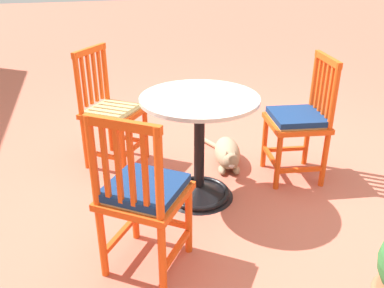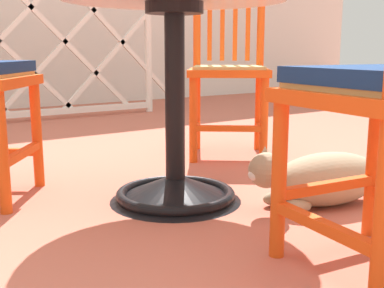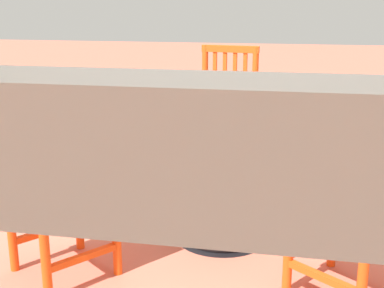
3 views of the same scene
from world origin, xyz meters
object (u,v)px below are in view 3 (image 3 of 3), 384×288
object	(u,v)px
orange_chair_tucked_in	(54,184)
tabby_cat	(166,192)
orange_chair_facing_out	(223,120)
cafe_table	(222,185)
orange_chair_at_corner	(356,196)

from	to	relation	value
orange_chair_tucked_in	tabby_cat	bearing A→B (deg)	-108.49
orange_chair_tucked_in	orange_chair_facing_out	bearing A→B (deg)	-113.57
cafe_table	orange_chair_facing_out	world-z (taller)	orange_chair_facing_out
orange_chair_tucked_in	tabby_cat	xyz separation A→B (m)	(-0.29, -0.86, -0.34)
orange_chair_at_corner	orange_chair_facing_out	size ratio (longest dim) A/B	1.00
orange_chair_at_corner	orange_chair_facing_out	world-z (taller)	same
orange_chair_facing_out	tabby_cat	distance (m)	0.63
orange_chair_at_corner	tabby_cat	xyz separation A→B (m)	(0.98, -0.80, -0.35)
orange_chair_facing_out	orange_chair_at_corner	bearing A→B (deg)	119.54
tabby_cat	orange_chair_facing_out	bearing A→B (deg)	-122.50
orange_chair_tucked_in	orange_chair_at_corner	xyz separation A→B (m)	(-1.27, -0.06, 0.01)
cafe_table	orange_chair_facing_out	distance (m)	0.80
orange_chair_facing_out	cafe_table	bearing A→B (deg)	97.39
cafe_table	tabby_cat	bearing A→B (deg)	-41.78
cafe_table	orange_chair_at_corner	size ratio (longest dim) A/B	0.83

